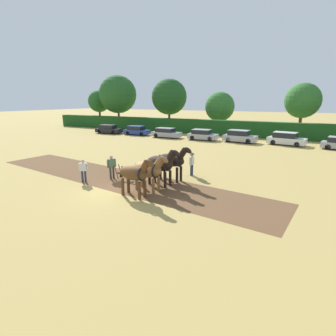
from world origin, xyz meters
name	(u,v)px	position (x,y,z in m)	size (l,w,h in m)	color
ground_plane	(122,191)	(0.00, 0.00, 0.00)	(240.00, 240.00, 0.00)	#A88E4C
plowed_furrow_strip	(115,178)	(-2.08, 1.96, 0.00)	(23.31, 4.24, 0.01)	brown
hedgerow	(235,128)	(0.00, 28.35, 1.17)	(72.89, 1.43, 2.35)	#194719
tree_far_left	(99,101)	(-30.64, 32.77, 5.09)	(4.61, 4.61, 7.42)	#4C3823
tree_left	(118,94)	(-24.96, 32.10, 6.49)	(7.52, 7.52, 10.26)	brown
tree_center_left	(169,97)	(-14.13, 33.91, 5.96)	(6.71, 6.71, 9.32)	#4C3823
tree_center	(220,107)	(-4.08, 33.69, 4.24)	(5.09, 5.09, 6.80)	brown
tree_center_right	(303,101)	(8.82, 33.02, 5.29)	(5.18, 5.18, 7.90)	#423323
draft_horse_lead_left	(135,173)	(1.25, -0.39, 1.38)	(2.65, 1.12, 2.40)	#513319
draft_horse_lead_right	(149,170)	(1.41, 0.87, 1.32)	(2.72, 1.24, 2.37)	brown
draft_horse_trail_left	(161,163)	(1.57, 2.13, 1.45)	(2.67, 1.28, 2.53)	black
draft_horse_trail_right	(172,160)	(1.75, 3.38, 1.43)	(2.84, 1.16, 2.53)	black
plow	(126,176)	(-1.02, 1.82, 0.32)	(1.60, 0.53, 1.13)	#4C331E
farmer_at_plow	(112,165)	(-2.19, 1.77, 0.98)	(0.40, 0.61, 1.68)	#38332D
farmer_beside_team	(192,162)	(2.49, 5.15, 1.00)	(0.43, 0.66, 1.70)	#28334C
farmer_onlooker_left	(83,169)	(-3.42, 0.31, 0.88)	(0.57, 0.39, 1.54)	#28334C
parked_car_far_left	(109,129)	(-19.39, 22.03, 0.69)	(4.50, 2.07, 1.42)	black
parked_car_left	(137,131)	(-14.18, 22.66, 0.69)	(4.13, 1.94, 1.43)	navy
parked_car_center_left	(166,133)	(-8.57, 22.05, 0.69)	(4.30, 1.78, 1.43)	#9E9EA8
parked_car_center	(202,135)	(-2.96, 22.20, 0.71)	(4.10, 1.86, 1.48)	#A8A8B2
parked_car_center_right	(240,136)	(2.09, 22.54, 0.77)	(4.34, 2.15, 1.60)	#A8A8B2
parked_car_right	(286,139)	(7.66, 23.07, 0.76)	(4.62, 2.50, 1.58)	silver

